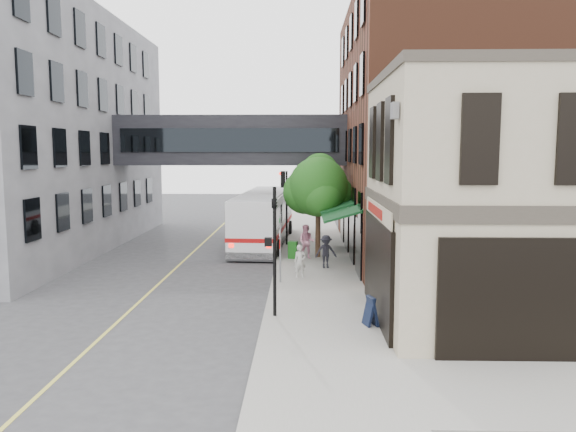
# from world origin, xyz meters

# --- Properties ---
(ground) EXTENTS (120.00, 120.00, 0.00)m
(ground) POSITION_xyz_m (0.00, 0.00, 0.00)
(ground) COLOR #38383A
(ground) RESTS_ON ground
(sidewalk_main) EXTENTS (4.00, 60.00, 0.15)m
(sidewalk_main) POSITION_xyz_m (2.00, 14.00, 0.07)
(sidewalk_main) COLOR gray
(sidewalk_main) RESTS_ON ground
(corner_building) EXTENTS (10.19, 8.12, 8.45)m
(corner_building) POSITION_xyz_m (8.97, 2.00, 4.21)
(corner_building) COLOR tan
(corner_building) RESTS_ON ground
(brick_building) EXTENTS (13.76, 18.00, 14.00)m
(brick_building) POSITION_xyz_m (9.98, 15.00, 6.99)
(brick_building) COLOR #532A1A
(brick_building) RESTS_ON ground
(skyway_bridge) EXTENTS (14.00, 3.18, 3.00)m
(skyway_bridge) POSITION_xyz_m (-3.00, 18.00, 6.50)
(skyway_bridge) COLOR black
(skyway_bridge) RESTS_ON ground
(traffic_signal_near) EXTENTS (0.44, 0.22, 4.60)m
(traffic_signal_near) POSITION_xyz_m (0.37, 2.00, 2.98)
(traffic_signal_near) COLOR black
(traffic_signal_near) RESTS_ON sidewalk_main
(traffic_signal_far) EXTENTS (0.53, 0.28, 4.50)m
(traffic_signal_far) POSITION_xyz_m (0.26, 17.00, 3.34)
(traffic_signal_far) COLOR black
(traffic_signal_far) RESTS_ON sidewalk_main
(street_sign_pole) EXTENTS (0.08, 0.75, 3.00)m
(street_sign_pole) POSITION_xyz_m (0.39, 7.00, 1.93)
(street_sign_pole) COLOR gray
(street_sign_pole) RESTS_ON sidewalk_main
(street_tree) EXTENTS (3.80, 3.20, 5.60)m
(street_tree) POSITION_xyz_m (2.19, 13.22, 3.91)
(street_tree) COLOR #382619
(street_tree) RESTS_ON sidewalk_main
(lane_marking) EXTENTS (0.12, 40.00, 0.01)m
(lane_marking) POSITION_xyz_m (-5.00, 10.00, 0.01)
(lane_marking) COLOR #D8CC4C
(lane_marking) RESTS_ON ground
(bus) EXTENTS (3.41, 12.12, 3.23)m
(bus) POSITION_xyz_m (-1.05, 17.81, 1.81)
(bus) COLOR white
(bus) RESTS_ON ground
(pedestrian_a) EXTENTS (0.60, 0.45, 1.50)m
(pedestrian_a) POSITION_xyz_m (1.25, 7.92, 0.90)
(pedestrian_a) COLOR silver
(pedestrian_a) RESTS_ON sidewalk_main
(pedestrian_b) EXTENTS (1.01, 0.86, 1.82)m
(pedestrian_b) POSITION_xyz_m (1.58, 12.49, 1.06)
(pedestrian_b) COLOR pink
(pedestrian_b) RESTS_ON sidewalk_main
(pedestrian_c) EXTENTS (1.14, 0.77, 1.63)m
(pedestrian_c) POSITION_xyz_m (2.51, 10.09, 0.96)
(pedestrian_c) COLOR black
(pedestrian_c) RESTS_ON sidewalk_main
(newspaper_box) EXTENTS (0.53, 0.49, 0.92)m
(newspaper_box) POSITION_xyz_m (0.86, 12.53, 0.61)
(newspaper_box) COLOR #155814
(newspaper_box) RESTS_ON sidewalk_main
(sandwich_board) EXTENTS (0.49, 0.62, 0.97)m
(sandwich_board) POSITION_xyz_m (3.60, 0.96, 0.63)
(sandwich_board) COLOR black
(sandwich_board) RESTS_ON sidewalk_main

